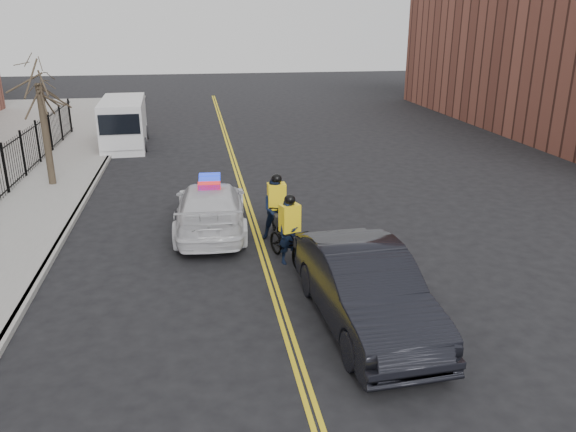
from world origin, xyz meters
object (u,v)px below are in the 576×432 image
(cyclist_near, at_px, (290,239))
(police_cruiser, at_px, (211,207))
(cargo_van, at_px, (124,124))
(dark_sedan, at_px, (365,289))
(cyclist_far, at_px, (277,213))

(cyclist_near, bearing_deg, police_cruiser, 107.07)
(cargo_van, relative_size, cyclist_near, 2.79)
(police_cruiser, relative_size, dark_sedan, 1.02)
(police_cruiser, xyz_separation_m, cyclist_near, (2.08, -2.90, -0.10))
(police_cruiser, bearing_deg, dark_sedan, 118.38)
(police_cruiser, xyz_separation_m, cargo_van, (-4.09, 13.60, 0.41))
(cyclist_near, distance_m, cyclist_far, 1.88)
(dark_sedan, distance_m, cyclist_far, 5.64)
(police_cruiser, distance_m, cargo_van, 14.21)
(cyclist_far, bearing_deg, dark_sedan, -78.56)
(cargo_van, xyz_separation_m, cyclist_near, (6.17, -16.50, -0.52))
(dark_sedan, height_order, cyclist_near, cyclist_near)
(dark_sedan, xyz_separation_m, cyclist_far, (-1.15, 5.52, -0.07))
(cyclist_near, relative_size, cyclist_far, 1.04)
(police_cruiser, distance_m, cyclist_near, 3.57)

